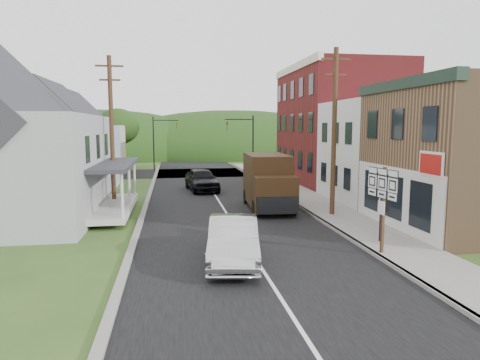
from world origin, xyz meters
name	(u,v)px	position (x,y,z in m)	size (l,w,h in m)	color
ground	(241,237)	(0.00, 0.00, 0.00)	(120.00, 120.00, 0.00)	#2D4719
road	(218,199)	(0.00, 10.00, 0.00)	(9.00, 90.00, 0.02)	black
cross_road	(201,173)	(0.00, 27.00, 0.00)	(60.00, 9.00, 0.02)	black
sidewalk_right	(311,201)	(5.90, 8.00, 0.07)	(2.80, 55.00, 0.15)	slate
curb_right	(291,201)	(4.55, 8.00, 0.07)	(0.20, 55.00, 0.15)	slate
curb_left	(146,206)	(-4.65, 8.00, 0.06)	(0.30, 55.00, 0.12)	slate
storefront_tan	(474,156)	(11.30, 0.00, 3.50)	(8.00, 8.00, 7.00)	brown
storefront_white	(394,152)	(11.30, 7.50, 3.25)	(8.00, 7.00, 6.50)	silver
storefront_red	(339,125)	(11.30, 17.00, 5.00)	(8.00, 12.00, 10.00)	maroon
house_blue	(69,142)	(-11.00, 17.00, 3.69)	(7.14, 8.16, 7.28)	#8AA9BD
house_cream	(85,139)	(-11.50, 26.00, 3.69)	(7.14, 8.16, 7.28)	beige
utility_pole_right	(334,131)	(5.60, 3.50, 4.66)	(1.60, 0.26, 9.00)	#472D19
utility_pole_left	(112,131)	(-6.50, 8.00, 4.66)	(1.60, 0.26, 9.00)	#472D19
traffic_signal_right	(246,138)	(4.30, 23.50, 3.76)	(2.87, 0.20, 6.00)	black
traffic_signal_left	(160,137)	(-4.30, 30.50, 3.76)	(2.87, 0.20, 6.00)	black
tree_left_d	(118,127)	(-9.00, 32.00, 4.88)	(4.80, 4.80, 6.94)	#382616
forested_ridge	(190,155)	(0.00, 55.00, 0.00)	(90.00, 30.00, 16.00)	#1A340F
silver_sedan	(233,241)	(-0.87, -3.60, 0.81)	(1.72, 4.92, 1.62)	#B0B0B5
dark_sedan	(202,180)	(-0.78, 14.05, 0.86)	(2.03, 5.06, 1.72)	black
delivery_van	(268,182)	(2.61, 6.11, 1.64)	(2.64, 5.89, 3.24)	black
route_sign_cluster	(383,198)	(4.75, -3.69, 2.26)	(0.25, 1.86, 3.25)	#472D19
warning_sign	(381,197)	(5.46, -2.17, 2.00)	(0.14, 0.80, 2.90)	black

